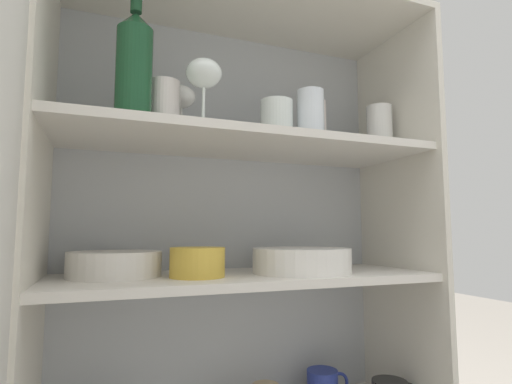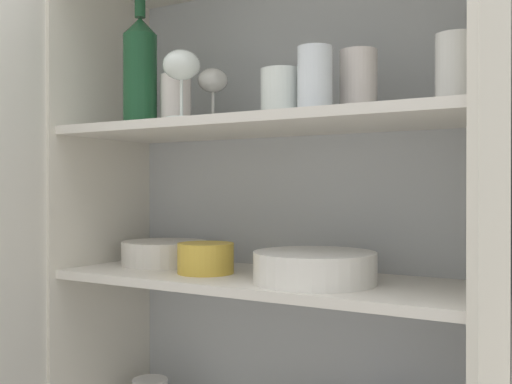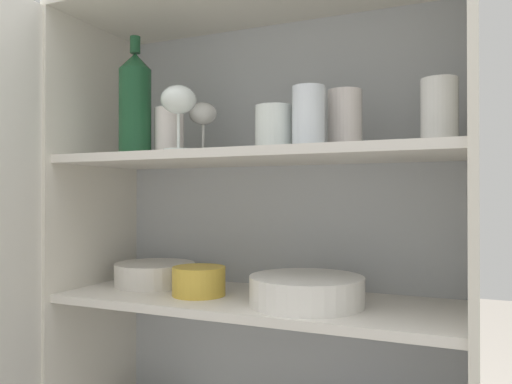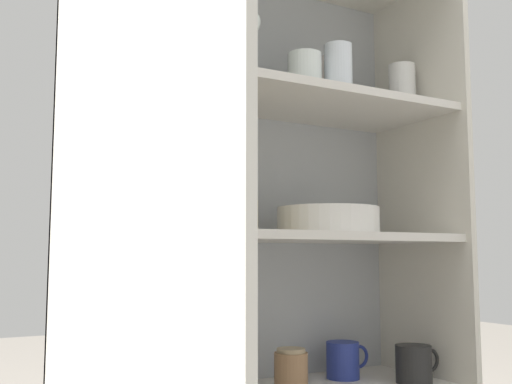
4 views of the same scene
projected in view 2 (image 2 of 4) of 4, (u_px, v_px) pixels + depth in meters
The scene contains 16 objects.
cupboard_back_panel at pixel (299, 265), 1.45m from camera, with size 0.96×0.02×1.38m, color #B2B7BC.
cupboard_side_left at pixel (104, 260), 1.54m from camera, with size 0.02×0.37×1.38m, color silver.
cupboard_side_right at pixel (492, 293), 1.06m from camera, with size 0.02×0.37×1.38m, color silver.
shelf_board_middle at pixel (263, 280), 1.30m from camera, with size 0.92×0.33×0.02m, color silver.
shelf_board_upper at pixel (263, 126), 1.30m from camera, with size 0.92×0.33×0.02m, color silver.
tumbler_glass_0 at pixel (358, 84), 1.22m from camera, with size 0.08×0.08×0.14m.
tumbler_glass_1 at pixel (315, 80), 1.17m from camera, with size 0.07×0.07×0.13m.
tumbler_glass_2 at pixel (456, 71), 1.09m from camera, with size 0.07×0.07×0.13m.
tumbler_glass_3 at pixel (281, 93), 1.23m from camera, with size 0.08×0.08×0.10m.
tumbler_glass_4 at pixel (176, 100), 1.38m from camera, with size 0.07×0.07×0.12m.
wine_glass_0 at pixel (213, 85), 1.42m from camera, with size 0.07×0.07×0.14m.
wine_glass_1 at pixel (181, 69), 1.28m from camera, with size 0.08×0.08×0.15m.
wine_bottle at pixel (140, 70), 1.38m from camera, with size 0.08×0.08×0.29m.
plate_stack_white at pixel (315, 267), 1.21m from camera, with size 0.25×0.25×0.06m.
mixing_bowl_large at pixel (164, 252), 1.50m from camera, with size 0.21×0.21×0.06m.
serving_bowl_small at pixel (206, 257), 1.34m from camera, with size 0.13×0.13×0.07m.
Camera 2 is at (0.65, -0.96, 0.88)m, focal length 42.00 mm.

